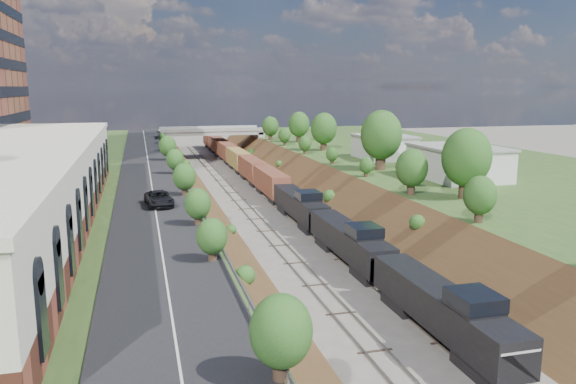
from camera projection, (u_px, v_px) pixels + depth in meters
name	position (u px, v px, depth m)	size (l,w,h in m)	color
platform_left	(3.00, 208.00, 67.46)	(44.00, 180.00, 5.00)	#2F5121
platform_right	(484.00, 184.00, 84.12)	(44.00, 180.00, 5.00)	#2F5121
embankment_left	(188.00, 217.00, 73.47)	(7.07, 180.00, 7.07)	brown
embankment_right	(346.00, 208.00, 79.03)	(7.07, 180.00, 7.07)	brown
rail_left_track	(251.00, 213.00, 75.58)	(1.58, 180.00, 0.18)	gray
rail_right_track	(288.00, 211.00, 76.89)	(1.58, 180.00, 0.18)	gray
road	(151.00, 181.00, 71.40)	(8.00, 180.00, 0.10)	black
guardrail	(184.00, 176.00, 72.16)	(0.10, 171.00, 0.70)	#99999E
commercial_building	(1.00, 189.00, 46.71)	(14.30, 62.30, 7.00)	brown
overpass	(211.00, 138.00, 134.23)	(24.50, 8.30, 7.40)	gray
white_building_near	(458.00, 163.00, 73.29)	(9.00, 12.00, 4.00)	silver
white_building_far	(384.00, 148.00, 94.10)	(8.00, 10.00, 3.60)	silver
tree_right_large	(467.00, 158.00, 59.81)	(5.25, 5.25, 7.61)	#473323
tree_left_crest	(228.00, 251.00, 33.98)	(2.45, 2.45, 3.55)	#473323
freight_train	(253.00, 169.00, 99.68)	(2.74, 140.51, 4.55)	black
suv	(159.00, 199.00, 56.12)	(2.46, 5.32, 1.48)	black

